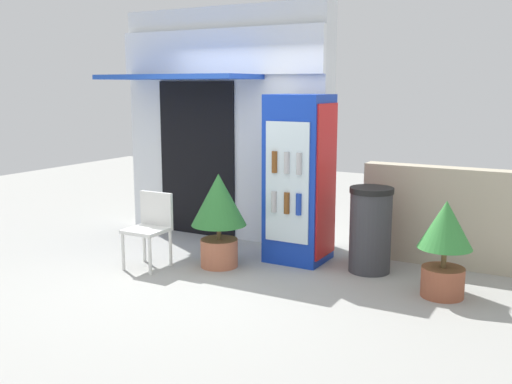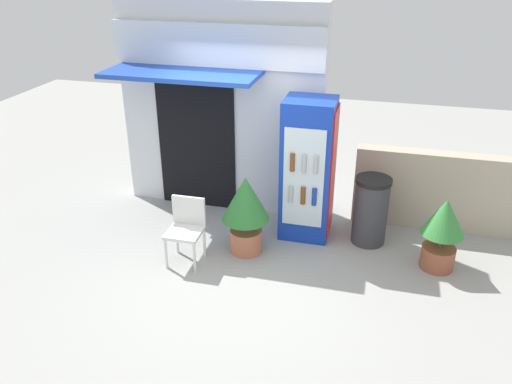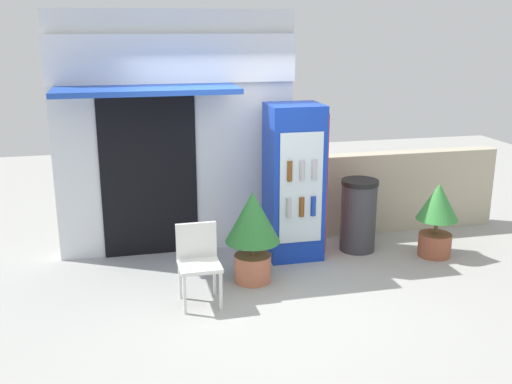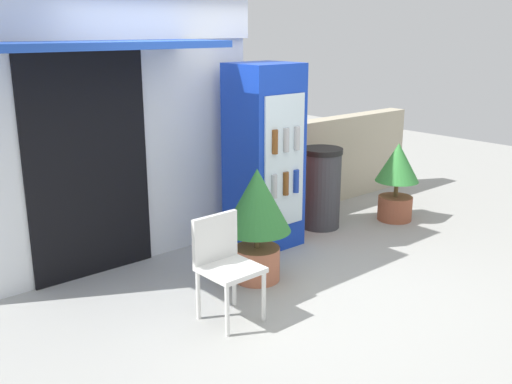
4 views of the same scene
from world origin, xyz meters
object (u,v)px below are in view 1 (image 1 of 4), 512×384
object	(u,v)px
potted_plant_curbside	(445,241)
trash_bin	(370,230)
plastic_chair	(151,224)
potted_plant_near_shop	(219,210)
drink_cooler	(299,179)

from	to	relation	value
potted_plant_curbside	trash_bin	xyz separation A→B (m)	(-0.87, 0.42, -0.08)
plastic_chair	potted_plant_curbside	size ratio (longest dim) A/B	0.88
plastic_chair	potted_plant_curbside	world-z (taller)	potted_plant_curbside
potted_plant_curbside	trash_bin	size ratio (longest dim) A/B	1.01
potted_plant_near_shop	potted_plant_curbside	size ratio (longest dim) A/B	1.12
drink_cooler	potted_plant_curbside	distance (m)	1.84
potted_plant_near_shop	potted_plant_curbside	world-z (taller)	potted_plant_near_shop
drink_cooler	plastic_chair	distance (m)	1.76
drink_cooler	trash_bin	distance (m)	0.99
potted_plant_curbside	trash_bin	bearing A→B (deg)	154.37
plastic_chair	trash_bin	world-z (taller)	trash_bin
plastic_chair	potted_plant_near_shop	size ratio (longest dim) A/B	0.79
potted_plant_near_shop	trash_bin	distance (m)	1.68
plastic_chair	potted_plant_near_shop	bearing A→B (deg)	29.18
drink_cooler	potted_plant_near_shop	xyz separation A→B (m)	(-0.68, -0.66, -0.31)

